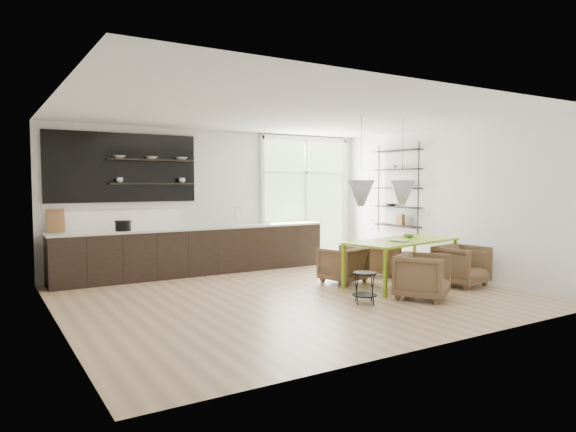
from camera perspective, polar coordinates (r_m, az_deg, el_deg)
The scene contains 11 objects.
room at distance 9.42m, azimuth 0.15°, elevation 1.55°, with size 7.02×6.01×2.91m.
kitchen_run at distance 10.35m, azimuth -10.57°, elevation -3.11°, with size 5.54×0.69×2.75m.
right_shelving at distance 11.18m, azimuth 12.17°, elevation 2.78°, with size 0.26×1.22×1.90m.
dining_table at distance 9.34m, azimuth 12.54°, elevation -2.96°, with size 2.33×1.36×0.80m.
armchair_back_left at distance 9.43m, azimuth 6.14°, elevation -5.39°, with size 0.70×0.72×0.66m, color brown.
armchair_back_right at distance 10.29m, azimuth 10.28°, elevation -4.82°, with size 0.64×0.66×0.60m, color brown.
armchair_front_left at distance 8.35m, azimuth 14.72°, elevation -6.49°, with size 0.76×0.78×0.71m, color brown.
armchair_front_right at distance 9.57m, azimuth 18.72°, elevation -5.24°, with size 0.77×0.79×0.72m, color brown.
wire_stool at distance 7.85m, azimuth 8.52°, elevation -7.42°, with size 0.38×0.38×0.48m.
table_book at distance 9.03m, azimuth 11.93°, elevation -2.73°, with size 0.23×0.31×0.03m, color white.
table_bowl at distance 9.75m, azimuth 13.22°, elevation -2.19°, with size 0.19×0.19×0.06m, color #477B44.
Camera 1 is at (-4.36, -6.92, 1.81)m, focal length 32.00 mm.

